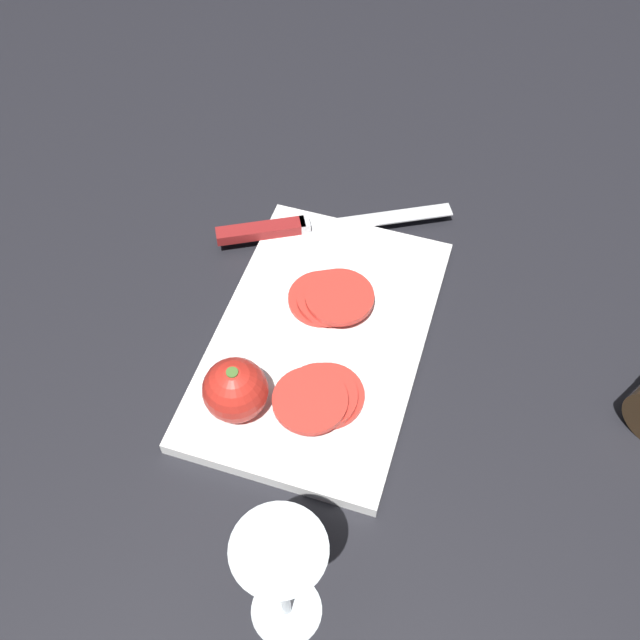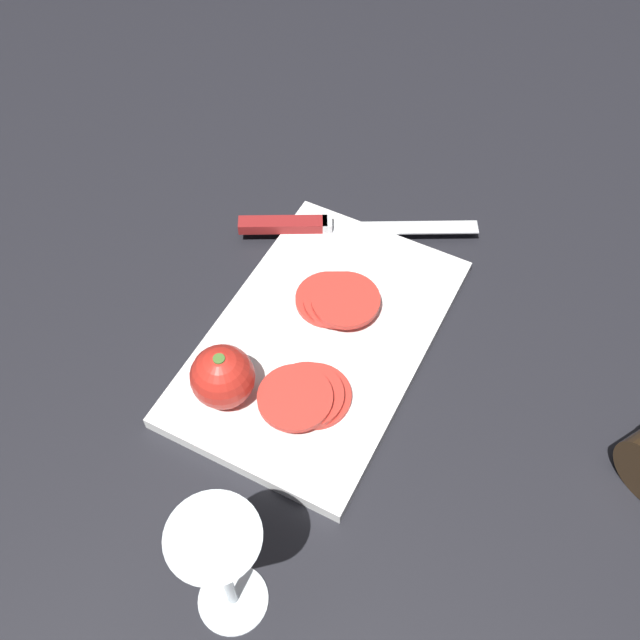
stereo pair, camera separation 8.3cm
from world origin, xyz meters
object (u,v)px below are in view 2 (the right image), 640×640
Objects in this scene: whole_tomato at (223,377)px; tomato_slice_stack_near at (337,300)px; wine_glass at (221,561)px; tomato_slice_stack_far at (306,397)px; knife at (308,225)px.

tomato_slice_stack_near is (0.16, -0.05, -0.02)m from whole_tomato.
whole_tomato is at bearing 161.98° from tomato_slice_stack_near.
wine_glass is at bearing -169.56° from tomato_slice_stack_near.
wine_glass reaches higher than tomato_slice_stack_near.
whole_tomato is 0.09m from tomato_slice_stack_far.
whole_tomato is (0.18, 0.12, -0.06)m from wine_glass.
knife is (0.26, 0.03, -0.03)m from whole_tomato.
tomato_slice_stack_far is (0.03, -0.08, -0.02)m from whole_tomato.
wine_glass reaches higher than whole_tomato.
knife is at bearing 19.07° from wine_glass.
tomato_slice_stack_near is at bearing 12.06° from tomato_slice_stack_far.
tomato_slice_stack_near is (-0.09, -0.09, 0.00)m from knife.
tomato_slice_stack_far is (-0.22, -0.12, 0.00)m from knife.
tomato_slice_stack_far is at bearing -91.01° from knife.
tomato_slice_stack_near is 0.14m from tomato_slice_stack_far.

